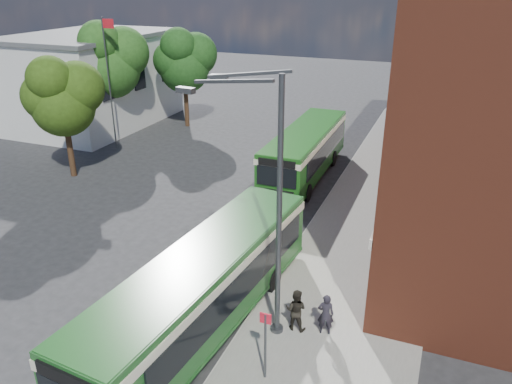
% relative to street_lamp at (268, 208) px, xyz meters
% --- Properties ---
extents(ground, '(120.00, 120.00, 0.00)m').
position_rel_street_lamp_xyz_m(ground, '(-4.84, 2.00, -4.79)').
color(ground, '#29292B').
rests_on(ground, ground).
extents(pavement, '(6.00, 48.00, 0.15)m').
position_rel_street_lamp_xyz_m(pavement, '(2.16, 10.00, -4.72)').
color(pavement, gray).
rests_on(pavement, ground).
extents(kerb_line, '(0.12, 48.00, 0.01)m').
position_rel_street_lamp_xyz_m(kerb_line, '(-0.89, 10.00, -4.79)').
color(kerb_line, beige).
rests_on(kerb_line, ground).
extents(white_building, '(9.40, 13.40, 7.30)m').
position_rel_street_lamp_xyz_m(white_building, '(-22.84, 20.00, -1.13)').
color(white_building, silver).
rests_on(white_building, ground).
extents(flagpole, '(0.95, 0.10, 9.00)m').
position_rel_street_lamp_xyz_m(flagpole, '(-17.29, 15.00, 0.15)').
color(flagpole, '#3E4043').
rests_on(flagpole, ground).
extents(street_lamp, '(2.96, 2.38, 9.00)m').
position_rel_street_lamp_xyz_m(street_lamp, '(0.00, 0.00, 0.00)').
color(street_lamp, '#3E4043').
rests_on(street_lamp, ground).
extents(bus_stop_sign, '(0.35, 0.08, 2.52)m').
position_rel_street_lamp_xyz_m(bus_stop_sign, '(0.76, -2.20, -3.28)').
color(bus_stop_sign, '#3E4043').
rests_on(bus_stop_sign, ground).
extents(bus_front, '(3.62, 12.15, 3.02)m').
position_rel_street_lamp_xyz_m(bus_front, '(-2.11, -0.61, -2.96)').
color(bus_front, '#1C541E').
rests_on(bus_front, ground).
extents(bus_rear, '(2.70, 10.90, 3.02)m').
position_rel_street_lamp_xyz_m(bus_rear, '(-3.04, 14.65, -2.96)').
color(bus_rear, '#1C5818').
rests_on(bus_rear, ground).
extents(pedestrian_a, '(0.64, 0.50, 1.55)m').
position_rel_street_lamp_xyz_m(pedestrian_a, '(1.94, 0.50, -3.87)').
color(pedestrian_a, black).
rests_on(pedestrian_a, pavement).
extents(pedestrian_b, '(0.77, 0.60, 1.56)m').
position_rel_street_lamp_xyz_m(pedestrian_b, '(0.92, 0.35, -3.86)').
color(pedestrian_b, black).
rests_on(pedestrian_b, pavement).
extents(tree_left, '(4.40, 4.19, 7.43)m').
position_rel_street_lamp_xyz_m(tree_left, '(-16.42, 9.39, 0.25)').
color(tree_left, '#321E12').
rests_on(tree_left, ground).
extents(tree_mid, '(5.15, 4.89, 8.69)m').
position_rel_street_lamp_xyz_m(tree_mid, '(-18.81, 17.20, 1.11)').
color(tree_mid, '#321E12').
rests_on(tree_mid, ground).
extents(tree_right, '(4.69, 4.46, 7.92)m').
position_rel_street_lamp_xyz_m(tree_right, '(-15.30, 21.94, 0.58)').
color(tree_right, '#321E12').
rests_on(tree_right, ground).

